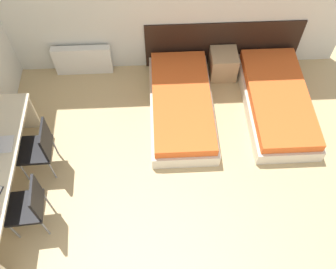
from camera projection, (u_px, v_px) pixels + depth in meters
headboard_panel at (223, 44)px, 5.98m from camera, size 2.48×0.03×0.85m
bed_near_window at (181, 105)px, 5.61m from camera, size 0.94×1.95×0.36m
bed_near_door at (277, 101)px, 5.65m from camera, size 0.94×1.95×0.36m
nightstand at (223, 64)px, 6.01m from camera, size 0.42×0.42×0.45m
radiator at (83, 60)px, 6.01m from camera, size 0.92×0.12×0.53m
chair_near_laptop at (39, 147)px, 4.81m from camera, size 0.44×0.44×0.90m
chair_near_notebook at (29, 205)px, 4.37m from camera, size 0.46×0.46×0.90m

